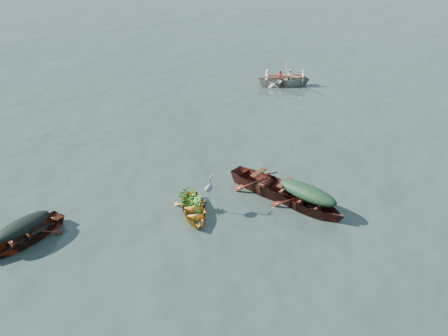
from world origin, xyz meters
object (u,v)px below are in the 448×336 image
at_px(rowed_boat, 284,86).
at_px(yellow_dinghy, 194,214).
at_px(green_tarp_boat, 306,209).
at_px(open_wooden_boat, 271,194).
at_px(dark_covered_boat, 26,241).
at_px(heron, 209,192).

bearing_deg(rowed_boat, yellow_dinghy, 156.76).
height_order(yellow_dinghy, rowed_boat, rowed_boat).
height_order(yellow_dinghy, green_tarp_boat, green_tarp_boat).
relative_size(green_tarp_boat, rowed_boat, 0.89).
distance_m(open_wooden_boat, rowed_boat, 13.13).
bearing_deg(dark_covered_boat, rowed_boat, 91.04).
distance_m(yellow_dinghy, dark_covered_boat, 5.41).
relative_size(dark_covered_boat, green_tarp_boat, 0.85).
bearing_deg(open_wooden_boat, green_tarp_boat, -92.46).
bearing_deg(dark_covered_boat, green_tarp_boat, 44.72).
xyz_separation_m(green_tarp_boat, rowed_boat, (-6.29, 12.55, 0.00)).
height_order(dark_covered_boat, rowed_boat, rowed_boat).
relative_size(yellow_dinghy, rowed_boat, 0.61).
bearing_deg(yellow_dinghy, open_wooden_boat, 14.17).
height_order(yellow_dinghy, heron, heron).
relative_size(dark_covered_boat, rowed_boat, 0.76).
bearing_deg(heron, open_wooden_boat, 16.10).
distance_m(rowed_boat, heron, 14.83).
relative_size(yellow_dinghy, green_tarp_boat, 0.68).
xyz_separation_m(rowed_boat, heron, (3.45, -14.40, 0.83)).
bearing_deg(dark_covered_boat, yellow_dinghy, 49.57).
distance_m(yellow_dinghy, green_tarp_boat, 3.93).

